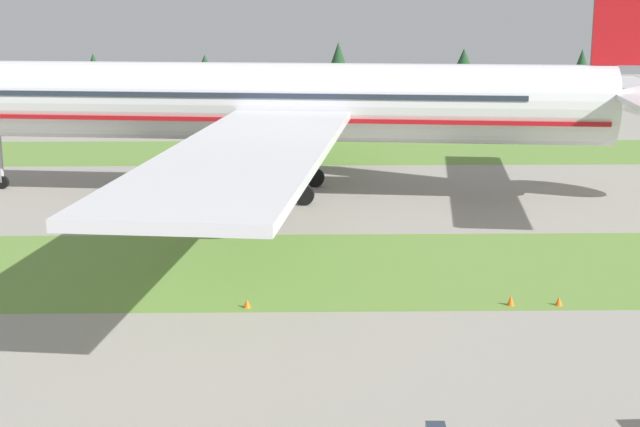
# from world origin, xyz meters

# --- Properties ---
(grass_strip_near) EXTENTS (320.00, 17.67, 0.01)m
(grass_strip_near) POSITION_xyz_m (0.00, 37.87, 0.00)
(grass_strip_near) COLOR olive
(grass_strip_near) RESTS_ON ground
(grass_strip_far) EXTENTS (320.00, 17.67, 0.01)m
(grass_strip_far) POSITION_xyz_m (0.00, 85.21, 0.00)
(grass_strip_far) COLOR olive
(grass_strip_far) RESTS_ON ground
(airliner) EXTENTS (71.73, 88.36, 22.97)m
(airliner) POSITION_xyz_m (-5.96, 61.22, 8.23)
(airliner) COLOR silver
(airliner) RESTS_ON ground
(taxiway_marker_0) EXTENTS (0.44, 0.44, 0.49)m
(taxiway_marker_0) POSITION_xyz_m (9.97, 29.97, 0.25)
(taxiway_marker_0) COLOR orange
(taxiway_marker_0) RESTS_ON ground
(taxiway_marker_1) EXTENTS (0.44, 0.44, 0.59)m
(taxiway_marker_1) POSITION_xyz_m (7.26, 30.03, 0.29)
(taxiway_marker_1) COLOR orange
(taxiway_marker_1) RESTS_ON ground
(taxiway_marker_2) EXTENTS (0.44, 0.44, 0.49)m
(taxiway_marker_2) POSITION_xyz_m (-7.58, 29.90, 0.25)
(taxiway_marker_2) COLOR orange
(taxiway_marker_2) RESTS_ON ground
(distant_tree_line) EXTENTS (157.47, 9.54, 12.47)m
(distant_tree_line) POSITION_xyz_m (0.77, 126.71, 6.57)
(distant_tree_line) COLOR #4C3823
(distant_tree_line) RESTS_ON ground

